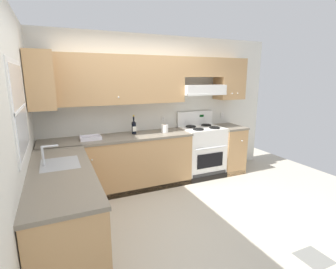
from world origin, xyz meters
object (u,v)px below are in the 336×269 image
object	(u,v)px
wine_bottle	(134,127)
paper_towel_roll	(165,128)
stove	(202,151)
bowl	(91,138)

from	to	relation	value
wine_bottle	paper_towel_roll	size ratio (longest dim) A/B	2.38
stove	wine_bottle	distance (m)	1.40
stove	paper_towel_roll	size ratio (longest dim) A/B	8.97
wine_bottle	bowl	size ratio (longest dim) A/B	1.02
bowl	paper_towel_roll	world-z (taller)	paper_towel_roll
stove	bowl	size ratio (longest dim) A/B	3.86
stove	bowl	bearing A→B (deg)	-179.43
stove	paper_towel_roll	xyz separation A→B (m)	(-0.76, 0.01, 0.50)
wine_bottle	paper_towel_roll	world-z (taller)	wine_bottle
stove	wine_bottle	bearing A→B (deg)	176.47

